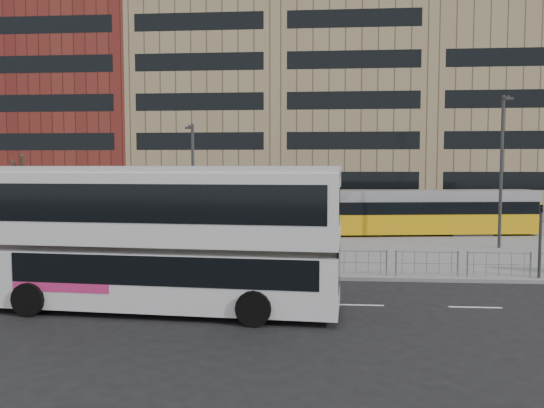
# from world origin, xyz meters

# --- Properties ---
(ground) EXTENTS (120.00, 120.00, 0.00)m
(ground) POSITION_xyz_m (0.00, 0.00, 0.00)
(ground) COLOR black
(ground) RESTS_ON ground
(plaza) EXTENTS (64.00, 24.00, 0.15)m
(plaza) POSITION_xyz_m (0.00, 12.00, 0.07)
(plaza) COLOR slate
(plaza) RESTS_ON ground
(kerb) EXTENTS (64.00, 0.25, 0.17)m
(kerb) POSITION_xyz_m (0.00, 0.05, 0.07)
(kerb) COLOR gray
(kerb) RESTS_ON ground
(building_row) EXTENTS (70.40, 18.40, 31.20)m
(building_row) POSITION_xyz_m (1.55, 34.27, 12.91)
(building_row) COLOR maroon
(building_row) RESTS_ON ground
(pedestrian_barrier) EXTENTS (32.07, 0.07, 1.10)m
(pedestrian_barrier) POSITION_xyz_m (2.00, 0.50, 0.98)
(pedestrian_barrier) COLOR gray
(pedestrian_barrier) RESTS_ON plaza
(road_markings) EXTENTS (62.00, 0.12, 0.01)m
(road_markings) POSITION_xyz_m (1.00, -4.00, 0.01)
(road_markings) COLOR white
(road_markings) RESTS_ON ground
(double_decker_bus) EXTENTS (12.30, 3.76, 4.85)m
(double_decker_bus) POSITION_xyz_m (-4.78, -5.07, 2.62)
(double_decker_bus) COLOR silver
(double_decker_bus) RESTS_ON ground
(tram) EXTENTS (26.26, 5.91, 3.08)m
(tram) POSITION_xyz_m (2.76, 14.02, 1.70)
(tram) COLOR #DBA40B
(tram) RESTS_ON plaza
(pedestrian) EXTENTS (0.49, 0.72, 1.92)m
(pedestrian) POSITION_xyz_m (-3.16, 4.06, 1.11)
(pedestrian) COLOR black
(pedestrian) RESTS_ON plaza
(traffic_light_west) EXTENTS (0.20, 0.23, 3.10)m
(traffic_light_west) POSITION_xyz_m (-10.17, 0.52, 2.12)
(traffic_light_west) COLOR #2D2D30
(traffic_light_west) RESTS_ON plaza
(traffic_light_east) EXTENTS (0.23, 0.25, 3.10)m
(traffic_light_east) POSITION_xyz_m (9.96, 0.50, 2.12)
(traffic_light_east) COLOR #2D2D30
(traffic_light_east) RESTS_ON plaza
(lamp_post_west) EXTENTS (0.45, 1.04, 7.17)m
(lamp_post_west) POSITION_xyz_m (-6.56, 8.01, 4.10)
(lamp_post_west) COLOR #2D2D30
(lamp_post_west) RESTS_ON plaza
(lamp_post_east) EXTENTS (0.45, 1.04, 8.75)m
(lamp_post_east) POSITION_xyz_m (11.22, 8.94, 4.90)
(lamp_post_east) COLOR #2D2D30
(lamp_post_east) RESTS_ON plaza
(bare_tree) EXTENTS (4.41, 4.41, 7.51)m
(bare_tree) POSITION_xyz_m (-17.29, 8.75, 5.64)
(bare_tree) COLOR black
(bare_tree) RESTS_ON plaza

